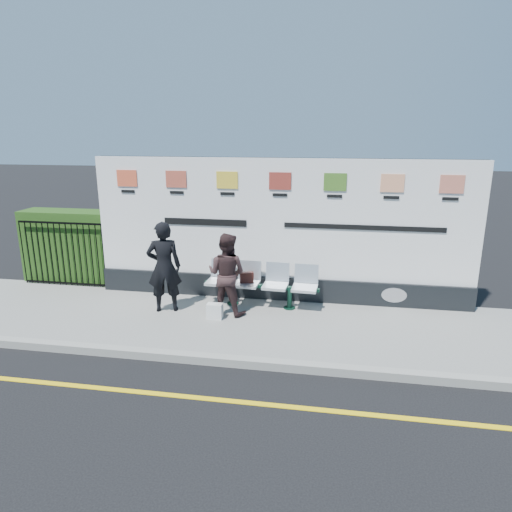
{
  "coord_description": "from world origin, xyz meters",
  "views": [
    {
      "loc": [
        1.58,
        -5.47,
        3.67
      ],
      "look_at": [
        0.11,
        3.13,
        1.25
      ],
      "focal_mm": 32.0,
      "sensor_mm": 36.0,
      "label": 1
    }
  ],
  "objects": [
    {
      "name": "kerb",
      "position": [
        0.0,
        1.0,
        0.07
      ],
      "size": [
        14.0,
        0.18,
        0.14
      ],
      "primitive_type": "cube",
      "color": "gray",
      "rests_on": "ground"
    },
    {
      "name": "hedge",
      "position": [
        -4.58,
        4.3,
        0.97
      ],
      "size": [
        2.35,
        0.7,
        1.7
      ],
      "primitive_type": "cube",
      "color": "#244815",
      "rests_on": "pavement"
    },
    {
      "name": "billboard",
      "position": [
        0.5,
        3.85,
        1.42
      ],
      "size": [
        8.0,
        0.3,
        3.0
      ],
      "color": "black",
      "rests_on": "pavement"
    },
    {
      "name": "railing",
      "position": [
        -4.58,
        3.85,
        0.89
      ],
      "size": [
        2.05,
        0.06,
        1.54
      ],
      "primitive_type": null,
      "color": "black",
      "rests_on": "pavement"
    },
    {
      "name": "carrier_bag_white",
      "position": [
        -0.6,
        2.52,
        0.27
      ],
      "size": [
        0.3,
        0.18,
        0.3
      ],
      "primitive_type": "cube",
      "color": "silver",
      "rests_on": "pavement"
    },
    {
      "name": "woman_left",
      "position": [
        -1.68,
        2.77,
        1.04
      ],
      "size": [
        0.77,
        0.63,
        1.84
      ],
      "primitive_type": "imported",
      "rotation": [
        0.0,
        0.0,
        3.45
      ],
      "color": "black",
      "rests_on": "pavement"
    },
    {
      "name": "bench",
      "position": [
        0.19,
        3.32,
        0.37
      ],
      "size": [
        2.33,
        0.71,
        0.49
      ],
      "primitive_type": null,
      "rotation": [
        0.0,
        0.0,
        -0.05
      ],
      "color": "silver",
      "rests_on": "pavement"
    },
    {
      "name": "yellow_line",
      "position": [
        0.0,
        0.0,
        0.0
      ],
      "size": [
        14.0,
        0.1,
        0.01
      ],
      "primitive_type": "cube",
      "color": "yellow",
      "rests_on": "ground"
    },
    {
      "name": "woman_right",
      "position": [
        -0.42,
        2.84,
        0.94
      ],
      "size": [
        0.91,
        0.78,
        1.64
      ],
      "primitive_type": "imported",
      "rotation": [
        0.0,
        0.0,
        2.92
      ],
      "color": "#322121",
      "rests_on": "pavement"
    },
    {
      "name": "handbag_brown",
      "position": [
        -0.12,
        3.33,
        0.72
      ],
      "size": [
        0.31,
        0.2,
        0.22
      ],
      "primitive_type": "cube",
      "rotation": [
        0.0,
        0.0,
        0.3
      ],
      "color": "black",
      "rests_on": "bench"
    },
    {
      "name": "pavement",
      "position": [
        0.0,
        2.5,
        0.06
      ],
      "size": [
        14.0,
        3.0,
        0.12
      ],
      "primitive_type": "cube",
      "color": "gray",
      "rests_on": "ground"
    },
    {
      "name": "ground",
      "position": [
        0.0,
        0.0,
        0.0
      ],
      "size": [
        80.0,
        80.0,
        0.0
      ],
      "primitive_type": "plane",
      "color": "black"
    }
  ]
}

